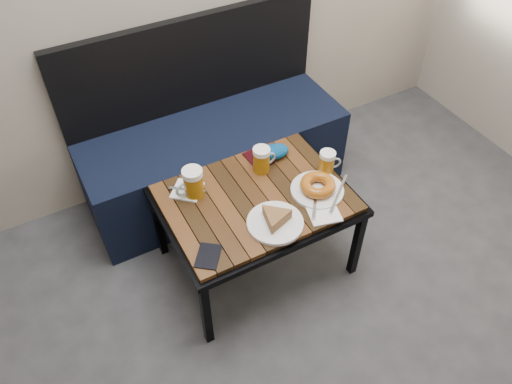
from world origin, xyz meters
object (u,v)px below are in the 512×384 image
bench (213,151)px  plate_bagel (318,187)px  beer_mug_left (193,183)px  plate_pie (275,220)px  beer_mug_right (327,162)px  knit_pouch (274,152)px  cafe_table (256,203)px  passport_navy (208,256)px  beer_mug_centre (262,160)px  passport_burgundy (258,158)px

bench → plate_bagel: 0.75m
beer_mug_left → plate_pie: beer_mug_left is taller
bench → beer_mug_right: bench is taller
plate_bagel → knit_pouch: bearing=99.8°
beer_mug_left → cafe_table: bearing=144.7°
beer_mug_right → passport_navy: beer_mug_right is taller
bench → beer_mug_centre: (0.06, -0.45, 0.26)m
beer_mug_left → beer_mug_centre: beer_mug_left is taller
beer_mug_right → passport_navy: 0.71m
beer_mug_centre → passport_burgundy: size_ratio=0.94×
plate_bagel → passport_burgundy: bearing=111.8°
bench → beer_mug_centre: bearing=-82.6°
beer_mug_left → passport_burgundy: size_ratio=1.06×
plate_bagel → knit_pouch: 0.30m
beer_mug_centre → beer_mug_right: size_ratio=1.10×
beer_mug_centre → cafe_table: bearing=-130.6°
passport_navy → cafe_table: bearing=69.2°
cafe_table → passport_burgundy: size_ratio=6.13×
beer_mug_left → knit_pouch: bearing=-177.9°
beer_mug_centre → passport_navy: bearing=-145.0°
bench → passport_burgundy: 0.43m
plate_bagel → bench: bearing=106.7°
beer_mug_centre → beer_mug_right: (0.26, -0.15, -0.01)m
bench → beer_mug_centre: bench is taller
beer_mug_left → beer_mug_centre: 0.34m
knit_pouch → plate_pie: bearing=-119.5°
beer_mug_right → plate_bagel: beer_mug_right is taller
bench → beer_mug_left: bench is taller
bench → cafe_table: 0.61m
beer_mug_centre → plate_bagel: (0.15, -0.24, -0.04)m
bench → plate_pie: bearing=-94.1°
beer_mug_left → beer_mug_centre: size_ratio=1.13×
cafe_table → passport_navy: bearing=-148.3°
beer_mug_left → bench: bearing=-127.3°
beer_mug_right → plate_bagel: size_ratio=0.41×
bench → passport_navy: size_ratio=11.28×
beer_mug_left → knit_pouch: 0.45m
plate_pie → plate_bagel: (0.26, 0.08, 0.00)m
cafe_table → passport_burgundy: bearing=59.1°
bench → beer_mug_left: (-0.28, -0.45, 0.27)m
cafe_table → beer_mug_right: bearing=-2.3°
passport_navy → knit_pouch: size_ratio=0.88×
cafe_table → passport_burgundy: passport_burgundy is taller
beer_mug_left → beer_mug_right: 0.62m
beer_mug_centre → beer_mug_right: beer_mug_centre is taller
plate_pie → plate_bagel: size_ratio=0.83×
beer_mug_centre → plate_pie: size_ratio=0.54×
passport_burgundy → plate_pie: bearing=-113.0°
cafe_table → beer_mug_right: 0.38m
passport_burgundy → plate_bagel: bearing=-72.4°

